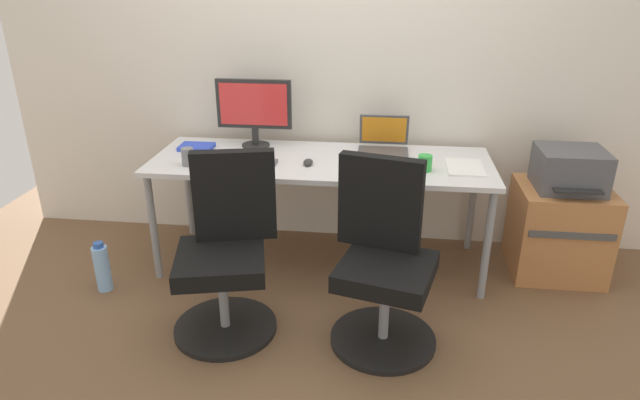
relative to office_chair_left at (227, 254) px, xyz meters
The scene contains 18 objects.
ground_plane 0.94m from the office_chair_left, 61.29° to the left, with size 5.28×5.28×0.00m, color brown.
back_wall 1.52m from the office_chair_left, 71.12° to the left, with size 4.40×0.04×2.60m, color silver.
desk 0.86m from the office_chair_left, 61.29° to the left, with size 2.05×0.72×0.70m.
office_chair_left is the anchor object (origin of this frame).
office_chair_right 0.80m from the office_chair_left, ahead, with size 0.54×0.54×0.94m.
side_cabinet 2.03m from the office_chair_left, 22.99° to the left, with size 0.54×0.49×0.56m.
printer 2.04m from the office_chair_left, 22.96° to the left, with size 0.38×0.40×0.24m.
water_bottle_on_floor 0.92m from the office_chair_left, 163.79° to the left, with size 0.09×0.09×0.31m.
desktop_monitor 1.09m from the office_chair_left, 93.17° to the left, with size 0.48×0.18×0.43m.
open_laptop 1.26m from the office_chair_left, 50.44° to the left, with size 0.31×0.29×0.22m.
keyboard_by_monitor 0.67m from the office_chair_left, 91.88° to the left, with size 0.34×0.12×0.02m, color #515156.
keyboard_by_laptop 0.92m from the office_chair_left, 31.17° to the left, with size 0.34×0.12×0.02m, color #B7B7B7.
mouse_by_monitor 0.60m from the office_chair_left, 118.76° to the left, with size 0.06×0.10×0.03m, color #B7B7B7.
mouse_by_laptop 0.77m from the office_chair_left, 61.73° to the left, with size 0.06×0.10×0.03m, color #2D2D2D.
coffee_mug 1.22m from the office_chair_left, 30.90° to the left, with size 0.08×0.08×0.09m, color green.
pen_cup 0.72m from the office_chair_left, 124.17° to the left, with size 0.07×0.07×0.10m, color slate.
notebook 0.99m from the office_chair_left, 116.15° to the left, with size 0.21×0.15×0.03m, color blue.
paper_pile 1.45m from the office_chair_left, 28.35° to the left, with size 0.21×0.30×0.01m, color white.
Camera 1 is at (0.37, -3.15, 1.78)m, focal length 31.04 mm.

